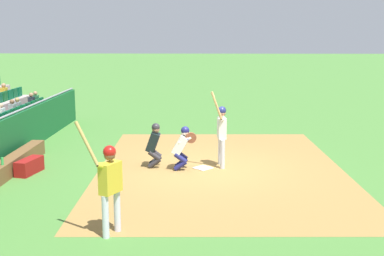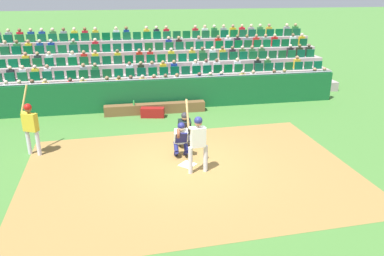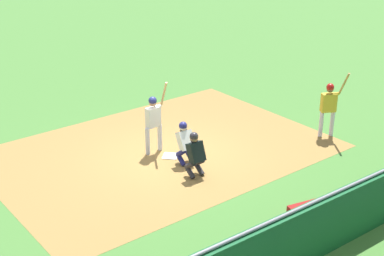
{
  "view_description": "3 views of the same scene",
  "coord_description": "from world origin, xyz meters",
  "px_view_note": "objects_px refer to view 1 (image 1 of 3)",
  "views": [
    {
      "loc": [
        13.94,
        0.06,
        3.83
      ],
      "look_at": [
        -0.55,
        -0.33,
        1.08
      ],
      "focal_mm": 47.02,
      "sensor_mm": 36.0,
      "label": 1
    },
    {
      "loc": [
        1.84,
        10.51,
        5.28
      ],
      "look_at": [
        -0.26,
        -0.65,
        0.98
      ],
      "focal_mm": 35.48,
      "sensor_mm": 36.0,
      "label": 2
    },
    {
      "loc": [
        -8.29,
        -12.21,
        7.18
      ],
      "look_at": [
        0.17,
        -0.85,
        1.16
      ],
      "focal_mm": 51.9,
      "sensor_mm": 36.0,
      "label": 3
    }
  ],
  "objects_px": {
    "batter_at_plate": "(222,130)",
    "equipment_duffel_bag": "(29,166)",
    "on_deck_batter": "(110,180)",
    "catcher_crouching": "(182,145)",
    "dugout_bench": "(13,164)",
    "water_bottle_on_bench": "(2,161)",
    "home_plate_umpire": "(154,143)",
    "home_plate_marker": "(203,168)"
  },
  "relations": [
    {
      "from": "home_plate_marker",
      "to": "on_deck_batter",
      "type": "xyz_separation_m",
      "value": [
        4.85,
        -1.75,
        1.08
      ]
    },
    {
      "from": "home_plate_marker",
      "to": "catcher_crouching",
      "type": "xyz_separation_m",
      "value": [
        0.11,
        -0.59,
        0.69
      ]
    },
    {
      "from": "batter_at_plate",
      "to": "equipment_duffel_bag",
      "type": "distance_m",
      "value": 5.46
    },
    {
      "from": "batter_at_plate",
      "to": "home_plate_umpire",
      "type": "relative_size",
      "value": 1.71
    },
    {
      "from": "water_bottle_on_bench",
      "to": "batter_at_plate",
      "type": "bearing_deg",
      "value": 105.73
    },
    {
      "from": "batter_at_plate",
      "to": "on_deck_batter",
      "type": "bearing_deg",
      "value": -24.16
    },
    {
      "from": "home_plate_umpire",
      "to": "equipment_duffel_bag",
      "type": "distance_m",
      "value": 3.51
    },
    {
      "from": "dugout_bench",
      "to": "batter_at_plate",
      "type": "bearing_deg",
      "value": 96.88
    },
    {
      "from": "home_plate_marker",
      "to": "on_deck_batter",
      "type": "distance_m",
      "value": 5.27
    },
    {
      "from": "batter_at_plate",
      "to": "water_bottle_on_bench",
      "type": "bearing_deg",
      "value": -74.27
    },
    {
      "from": "batter_at_plate",
      "to": "on_deck_batter",
      "type": "height_order",
      "value": "on_deck_batter"
    },
    {
      "from": "on_deck_batter",
      "to": "batter_at_plate",
      "type": "bearing_deg",
      "value": 155.84
    },
    {
      "from": "catcher_crouching",
      "to": "equipment_duffel_bag",
      "type": "height_order",
      "value": "catcher_crouching"
    },
    {
      "from": "dugout_bench",
      "to": "water_bottle_on_bench",
      "type": "xyz_separation_m",
      "value": [
        0.91,
        0.09,
        0.32
      ]
    },
    {
      "from": "dugout_bench",
      "to": "water_bottle_on_bench",
      "type": "relative_size",
      "value": 21.39
    },
    {
      "from": "home_plate_marker",
      "to": "on_deck_batter",
      "type": "height_order",
      "value": "on_deck_batter"
    },
    {
      "from": "catcher_crouching",
      "to": "on_deck_batter",
      "type": "relative_size",
      "value": 0.56
    },
    {
      "from": "catcher_crouching",
      "to": "on_deck_batter",
      "type": "height_order",
      "value": "on_deck_batter"
    },
    {
      "from": "batter_at_plate",
      "to": "water_bottle_on_bench",
      "type": "xyz_separation_m",
      "value": [
        1.62,
        -5.75,
        -0.56
      ]
    },
    {
      "from": "home_plate_umpire",
      "to": "on_deck_batter",
      "type": "bearing_deg",
      "value": -3.83
    },
    {
      "from": "catcher_crouching",
      "to": "water_bottle_on_bench",
      "type": "distance_m",
      "value": 4.82
    },
    {
      "from": "catcher_crouching",
      "to": "on_deck_batter",
      "type": "xyz_separation_m",
      "value": [
        4.74,
        -1.16,
        0.39
      ]
    },
    {
      "from": "catcher_crouching",
      "to": "water_bottle_on_bench",
      "type": "xyz_separation_m",
      "value": [
        1.3,
        -4.64,
        -0.16
      ]
    },
    {
      "from": "batter_at_plate",
      "to": "on_deck_batter",
      "type": "relative_size",
      "value": 1.0
    },
    {
      "from": "catcher_crouching",
      "to": "home_plate_umpire",
      "type": "relative_size",
      "value": 0.97
    },
    {
      "from": "dugout_bench",
      "to": "water_bottle_on_bench",
      "type": "distance_m",
      "value": 0.97
    },
    {
      "from": "water_bottle_on_bench",
      "to": "equipment_duffel_bag",
      "type": "height_order",
      "value": "water_bottle_on_bench"
    },
    {
      "from": "water_bottle_on_bench",
      "to": "catcher_crouching",
      "type": "bearing_deg",
      "value": 105.61
    },
    {
      "from": "home_plate_umpire",
      "to": "on_deck_batter",
      "type": "relative_size",
      "value": 0.58
    },
    {
      "from": "water_bottle_on_bench",
      "to": "on_deck_batter",
      "type": "bearing_deg",
      "value": 45.29
    },
    {
      "from": "dugout_bench",
      "to": "equipment_duffel_bag",
      "type": "distance_m",
      "value": 0.54
    },
    {
      "from": "dugout_bench",
      "to": "equipment_duffel_bag",
      "type": "relative_size",
      "value": 4.45
    },
    {
      "from": "home_plate_marker",
      "to": "home_plate_umpire",
      "type": "xyz_separation_m",
      "value": [
        -0.15,
        -1.41,
        0.69
      ]
    },
    {
      "from": "batter_at_plate",
      "to": "home_plate_umpire",
      "type": "bearing_deg",
      "value": -88.13
    },
    {
      "from": "batter_at_plate",
      "to": "catcher_crouching",
      "type": "bearing_deg",
      "value": -73.76
    },
    {
      "from": "home_plate_umpire",
      "to": "water_bottle_on_bench",
      "type": "xyz_separation_m",
      "value": [
        1.56,
        -3.81,
        -0.17
      ]
    },
    {
      "from": "home_plate_umpire",
      "to": "equipment_duffel_bag",
      "type": "relative_size",
      "value": 1.32
    },
    {
      "from": "on_deck_batter",
      "to": "catcher_crouching",
      "type": "bearing_deg",
      "value": 166.27
    },
    {
      "from": "home_plate_marker",
      "to": "catcher_crouching",
      "type": "bearing_deg",
      "value": -79.15
    },
    {
      "from": "home_plate_umpire",
      "to": "equipment_duffel_bag",
      "type": "bearing_deg",
      "value": -76.64
    },
    {
      "from": "batter_at_plate",
      "to": "equipment_duffel_bag",
      "type": "relative_size",
      "value": 2.27
    },
    {
      "from": "home_plate_umpire",
      "to": "on_deck_batter",
      "type": "xyz_separation_m",
      "value": [
        5.0,
        -0.33,
        0.39
      ]
    }
  ]
}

